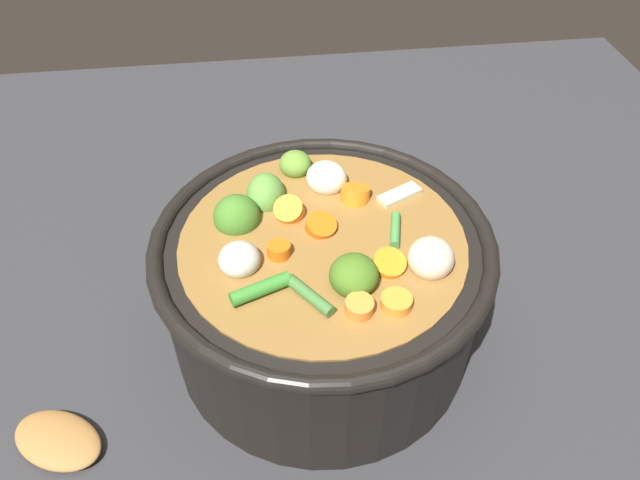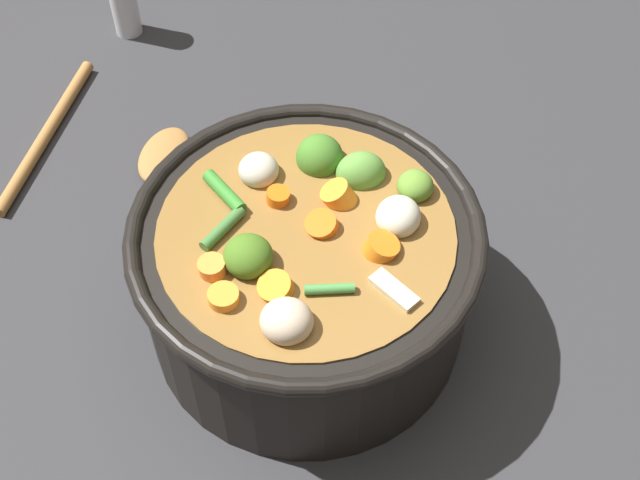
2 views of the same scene
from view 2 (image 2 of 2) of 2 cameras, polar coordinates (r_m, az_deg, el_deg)
ground_plane at (r=0.75m, az=-0.82°, el=-5.20°), size 1.10×1.10×0.00m
cooking_pot at (r=0.70m, az=-0.87°, el=-2.19°), size 0.28×0.28×0.15m
wooden_spoon at (r=0.90m, az=-13.34°, el=6.04°), size 0.21×0.21×0.01m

